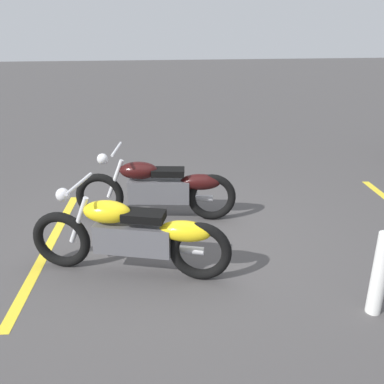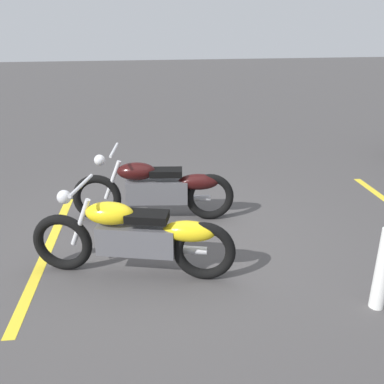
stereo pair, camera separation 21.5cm
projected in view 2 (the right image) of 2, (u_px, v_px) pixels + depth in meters
ground_plane at (165, 241)px, 5.33m from camera, size 60.00×60.00×0.00m
motorcycle_bright_foreground at (137, 236)px, 4.47m from camera, size 2.16×0.83×1.04m
motorcycle_dark_foreground at (157, 189)px, 5.77m from camera, size 2.22×0.64×1.04m
bollard_post at (383, 269)px, 3.94m from camera, size 0.14×0.14×0.84m
parking_stripe_near at (48, 249)px, 5.13m from camera, size 0.37×3.20×0.01m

